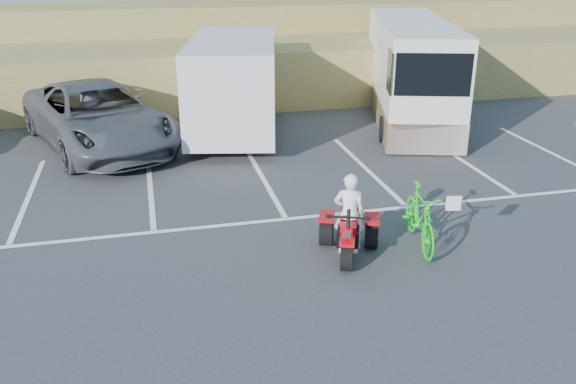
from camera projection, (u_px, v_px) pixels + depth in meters
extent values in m
plane|color=#343437|center=(318.00, 275.00, 10.49)|extent=(100.00, 100.00, 0.00)
cube|color=white|center=(29.00, 196.00, 13.83)|extent=(0.12, 5.00, 0.01)
cube|color=white|center=(150.00, 186.00, 14.42)|extent=(0.12, 5.00, 0.01)
cube|color=white|center=(262.00, 176.00, 15.00)|extent=(0.12, 5.00, 0.01)
cube|color=white|center=(365.00, 168.00, 15.58)|extent=(0.12, 5.00, 0.01)
cube|color=white|center=(461.00, 160.00, 16.17)|extent=(0.12, 5.00, 0.01)
cube|color=white|center=(551.00, 152.00, 16.75)|extent=(0.12, 5.00, 0.01)
cube|color=white|center=(286.00, 219.00, 12.66)|extent=(28.00, 0.12, 0.01)
cube|color=olive|center=(215.00, 70.00, 22.75)|extent=(40.00, 6.00, 2.00)
cube|color=olive|center=(203.00, 31.00, 25.53)|extent=(40.00, 4.00, 2.20)
imported|color=white|center=(349.00, 214.00, 11.01)|extent=(0.66, 0.55, 1.55)
imported|color=#14BF19|center=(420.00, 217.00, 11.33)|extent=(0.88, 2.02, 1.17)
imported|color=#47494F|center=(98.00, 116.00, 16.94)|extent=(4.91, 6.95, 1.76)
cube|color=silver|center=(234.00, 82.00, 18.05)|extent=(3.59, 6.37, 2.50)
cylinder|color=black|center=(235.00, 121.00, 18.49)|extent=(2.30, 1.14, 0.70)
cube|color=silver|center=(410.00, 69.00, 19.79)|extent=(4.48, 8.75, 3.06)
cube|color=brown|center=(407.00, 102.00, 20.20)|extent=(4.52, 8.76, 0.85)
cube|color=black|center=(433.00, 75.00, 15.60)|extent=(1.88, 0.58, 1.11)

